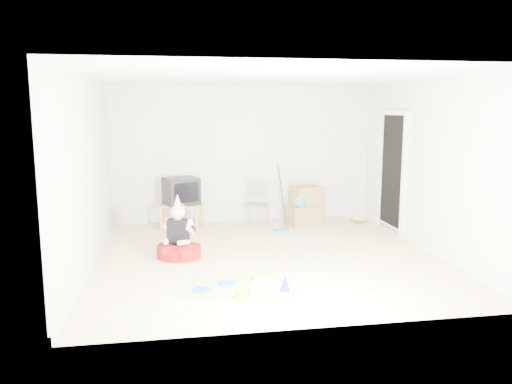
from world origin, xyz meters
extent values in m
plane|color=beige|center=(0.00, 0.00, 0.00)|extent=(5.00, 5.00, 0.00)
cube|color=black|center=(2.48, 1.20, 1.02)|extent=(0.02, 0.90, 2.05)
cube|color=#A5794A|center=(-1.21, 1.97, 0.43)|extent=(0.81, 0.61, 0.03)
cube|color=#A5794A|center=(-1.21, 1.97, 0.12)|extent=(0.81, 0.61, 0.03)
cube|color=#A5794A|center=(-1.58, 1.86, 0.22)|extent=(0.06, 0.06, 0.45)
cube|color=#A5794A|center=(-0.94, 1.69, 0.22)|extent=(0.06, 0.06, 0.45)
cube|color=#A5794A|center=(-1.48, 2.24, 0.22)|extent=(0.06, 0.06, 0.45)
cube|color=#A5794A|center=(-0.84, 2.07, 0.22)|extent=(0.06, 0.06, 0.45)
cube|color=black|center=(-1.21, 1.97, 0.69)|extent=(0.71, 0.65, 0.49)
cube|color=gray|center=(0.15, 1.87, 0.42)|extent=(0.51, 0.50, 0.03)
cylinder|color=gray|center=(-0.01, 1.95, 0.43)|extent=(0.02, 0.02, 0.86)
cylinder|color=gray|center=(0.31, 1.80, 0.43)|extent=(0.02, 0.02, 0.86)
cube|color=olive|center=(1.04, 1.84, 0.19)|extent=(0.66, 0.56, 0.38)
cube|color=olive|center=(1.09, 1.88, 0.56)|extent=(0.59, 0.52, 0.36)
ellipsoid|color=#0D8E92|center=(0.91, 1.67, 0.48)|extent=(0.25, 0.18, 0.20)
cube|color=#235DB3|center=(0.55, 1.51, 0.02)|extent=(0.31, 0.17, 0.03)
cylinder|color=black|center=(0.55, 1.51, 0.60)|extent=(0.12, 0.39, 1.15)
cube|color=#277733|center=(2.14, 1.92, 0.02)|extent=(0.25, 0.30, 0.03)
cube|color=#A44623|center=(2.14, 1.92, 0.04)|extent=(0.26, 0.30, 0.03)
cube|color=beige|center=(2.14, 1.92, 0.07)|extent=(0.26, 0.29, 0.03)
cylinder|color=maroon|center=(-1.29, 0.14, 0.09)|extent=(0.84, 0.84, 0.18)
cube|color=black|center=(-1.29, 0.14, 0.38)|extent=(0.34, 0.26, 0.40)
sphere|color=#D2AD8C|center=(-1.29, 0.14, 0.68)|extent=(0.27, 0.27, 0.21)
cone|color=white|center=(-1.29, 0.14, 0.86)|extent=(0.11, 0.11, 0.16)
cube|color=#FF35AA|center=(-0.56, -1.23, 0.00)|extent=(1.48, 1.20, 0.01)
cube|color=silver|center=(-0.29, -1.44, 0.05)|extent=(0.39, 0.35, 0.09)
cube|color=#41B763|center=(-0.29, -1.44, 0.01)|extent=(0.39, 0.35, 0.01)
cylinder|color=beige|center=(-0.42, -1.45, 0.12)|extent=(0.01, 0.01, 0.07)
cylinder|color=beige|center=(-0.36, -1.47, 0.12)|extent=(0.01, 0.01, 0.07)
cylinder|color=beige|center=(-0.31, -1.49, 0.12)|extent=(0.01, 0.01, 0.07)
cylinder|color=beige|center=(-0.26, -1.51, 0.12)|extent=(0.01, 0.01, 0.07)
cylinder|color=beige|center=(-0.20, -1.53, 0.12)|extent=(0.01, 0.01, 0.07)
cylinder|color=beige|center=(-0.38, -1.36, 0.12)|extent=(0.01, 0.01, 0.07)
cylinder|color=beige|center=(-0.33, -1.38, 0.12)|extent=(0.01, 0.01, 0.07)
cylinder|color=beige|center=(-0.27, -1.40, 0.12)|extent=(0.01, 0.01, 0.07)
cylinder|color=beige|center=(-0.22, -1.41, 0.12)|extent=(0.01, 0.01, 0.07)
cylinder|color=blue|center=(-0.72, -1.11, 0.01)|extent=(0.22, 0.22, 0.01)
cylinder|color=blue|center=(-1.03, -1.27, 0.01)|extent=(0.30, 0.30, 0.01)
cylinder|color=orange|center=(-0.35, -1.04, 0.05)|extent=(0.11, 0.11, 0.09)
cylinder|color=orange|center=(-0.63, -1.62, 0.05)|extent=(0.09, 0.09, 0.09)
cone|color=#1A32B9|center=(-0.05, -1.45, 0.10)|extent=(0.15, 0.15, 0.18)
camera|label=1|loc=(-1.32, -7.01, 2.15)|focal=35.00mm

